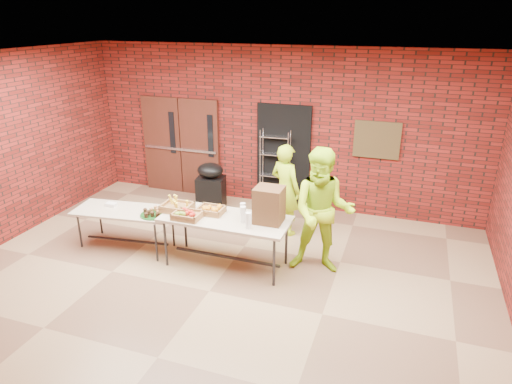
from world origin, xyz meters
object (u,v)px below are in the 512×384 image
Objects in this scene: wire_rack at (275,169)px; coffee_dispenser at (269,205)px; table_right at (226,222)px; table_left at (125,213)px; volunteer_man at (323,212)px; covered_grill at (211,186)px; volunteer_woman at (285,190)px.

wire_rack reaches higher than coffee_dispenser.
table_left is at bearing 179.93° from table_right.
table_left is 3.31m from volunteer_man.
wire_rack is 2.55m from coffee_dispenser.
covered_grill is 1.82m from volunteer_woman.
covered_grill reaches higher than table_left.
coffee_dispenser is 0.81m from volunteer_man.
wire_rack reaches higher than table_left.
volunteer_man is at bearing 152.59° from volunteer_woman.
volunteer_woman is (0.55, 1.42, 0.08)m from table_right.
table_left is 2.08m from covered_grill.
volunteer_man is (2.58, -1.62, 0.49)m from covered_grill.
volunteer_man is at bearing 13.67° from table_right.
coffee_dispenser is 0.33× the size of volunteer_woman.
volunteer_man is at bearing -41.90° from covered_grill.
table_right is at bearing 92.23° from volunteer_woman.
volunteer_woman is 1.40m from volunteer_man.
coffee_dispenser is (0.67, 0.08, 0.34)m from table_right.
coffee_dispenser reaches higher than table_right.
covered_grill is at bearing 5.89° from volunteer_woman.
covered_grill is (-1.17, -0.57, -0.32)m from wire_rack.
volunteer_woman is at bearing 68.87° from table_right.
table_left is 0.89× the size of volunteer_man.
covered_grill is at bearing 120.48° from table_right.
coffee_dispenser is at bearing -168.22° from volunteer_man.
volunteer_man is (1.43, 0.34, 0.23)m from table_right.
table_left is at bearing -178.34° from coffee_dispenser.
volunteer_woman reaches higher than coffee_dispenser.
coffee_dispenser is 2.69m from covered_grill.
volunteer_man reaches higher than table_left.
volunteer_man reaches higher than volunteer_woman.
volunteer_man reaches higher than wire_rack.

